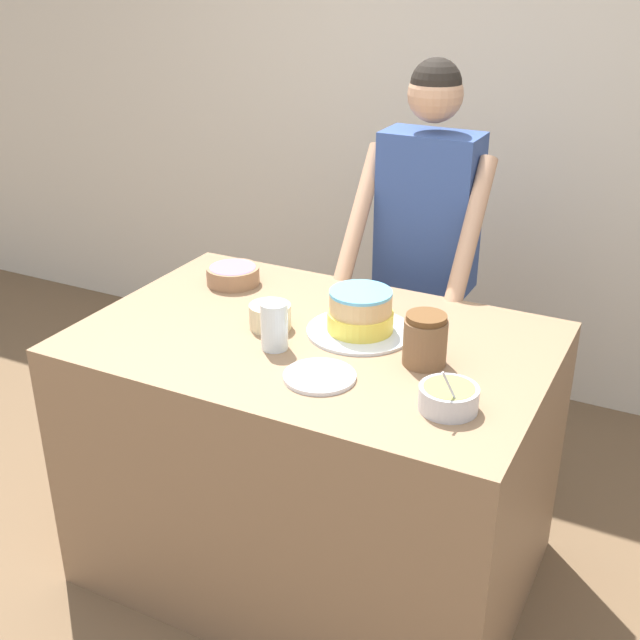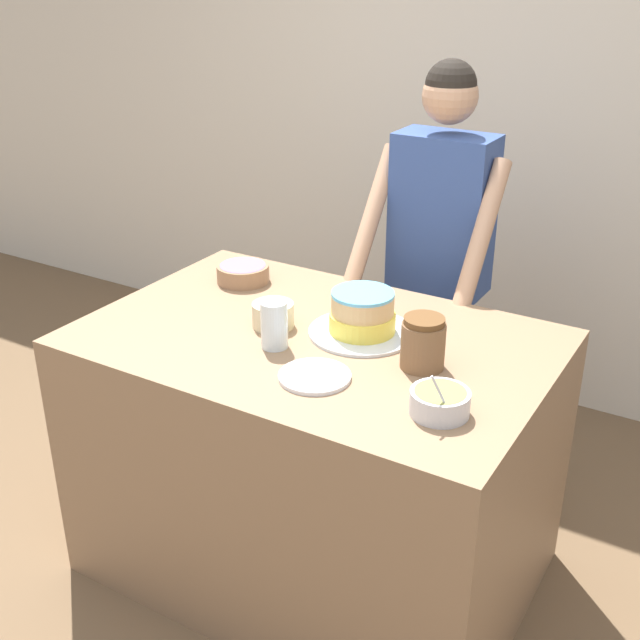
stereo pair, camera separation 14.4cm
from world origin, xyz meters
name	(u,v)px [view 2 (the right image)]	position (x,y,z in m)	size (l,w,h in m)	color
wall_back	(501,115)	(0.00, 2.04, 1.30)	(10.00, 0.05, 2.60)	beige
counter	(315,456)	(0.00, 0.47, 0.44)	(1.43, 0.94, 0.88)	#8C6B4C
person_baker	(440,237)	(0.08, 1.23, 0.99)	(0.48, 0.44, 1.62)	#2D2D38
cake	(362,316)	(0.12, 0.56, 0.94)	(0.33, 0.33, 0.14)	silver
frosting_bowl_purple	(243,272)	(-0.45, 0.72, 0.92)	(0.19, 0.19, 0.06)	#936B4C
frosting_bowl_olive	(440,401)	(0.51, 0.25, 0.92)	(0.15, 0.15, 0.14)	silver
frosting_bowl_white	(273,314)	(-0.15, 0.46, 0.93)	(0.13, 0.13, 0.08)	beige
drinking_glass	(274,324)	(-0.06, 0.35, 0.96)	(0.08, 0.08, 0.15)	silver
ceramic_plate	(315,376)	(0.14, 0.24, 0.89)	(0.20, 0.20, 0.01)	silver
stoneware_jar	(423,343)	(0.36, 0.46, 0.96)	(0.13, 0.13, 0.15)	brown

